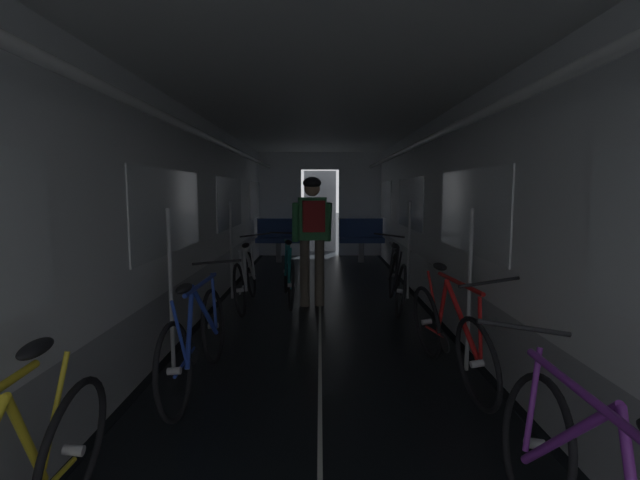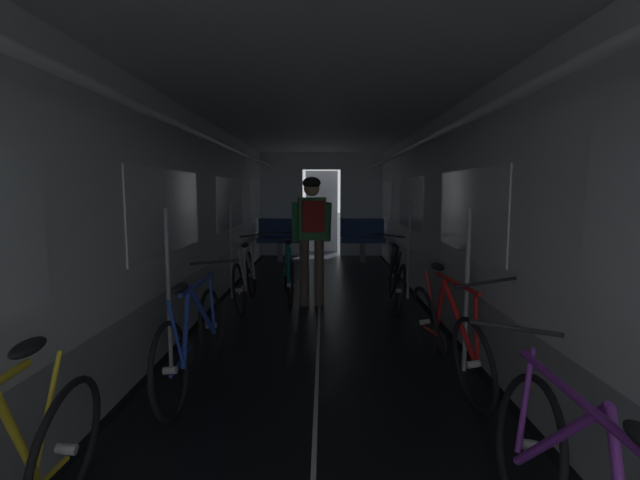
{
  "view_description": "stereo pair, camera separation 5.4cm",
  "coord_description": "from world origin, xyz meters",
  "px_view_note": "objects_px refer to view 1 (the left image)",
  "views": [
    {
      "loc": [
        0.0,
        -1.62,
        1.54
      ],
      "look_at": [
        0.0,
        4.9,
        0.83
      ],
      "focal_mm": 25.07,
      "sensor_mm": 36.0,
      "label": 1
    },
    {
      "loc": [
        0.06,
        -1.62,
        1.54
      ],
      "look_at": [
        0.0,
        4.9,
        0.83
      ],
      "focal_mm": 25.07,
      "sensor_mm": 36.0,
      "label": 2
    }
  ],
  "objects_px": {
    "bicycle_silver": "(246,278)",
    "bicycle_teal_in_aisle": "(289,274)",
    "bicycle_red": "(449,334)",
    "bicycle_blue": "(197,339)",
    "bicycle_black": "(396,279)",
    "bench_seat_far_left": "(279,236)",
    "bench_seat_far_right": "(361,236)",
    "person_cyclist_aisle": "(312,227)"
  },
  "relations": [
    {
      "from": "bicycle_black",
      "to": "bicycle_red",
      "type": "xyz_separation_m",
      "value": [
        0.04,
        -2.29,
        0.0
      ]
    },
    {
      "from": "bicycle_black",
      "to": "person_cyclist_aisle",
      "type": "xyz_separation_m",
      "value": [
        -1.12,
        0.06,
        0.69
      ]
    },
    {
      "from": "bench_seat_far_left",
      "to": "bicycle_silver",
      "type": "bearing_deg",
      "value": -91.32
    },
    {
      "from": "bicycle_silver",
      "to": "bicycle_teal_in_aisle",
      "type": "bearing_deg",
      "value": 26.23
    },
    {
      "from": "bicycle_silver",
      "to": "bicycle_red",
      "type": "height_order",
      "value": "same"
    },
    {
      "from": "bicycle_silver",
      "to": "person_cyclist_aisle",
      "type": "relative_size",
      "value": 0.98
    },
    {
      "from": "bench_seat_far_left",
      "to": "bicycle_black",
      "type": "distance_m",
      "value": 4.32
    },
    {
      "from": "bench_seat_far_right",
      "to": "bicycle_teal_in_aisle",
      "type": "distance_m",
      "value": 3.8
    },
    {
      "from": "bicycle_blue",
      "to": "bicycle_black",
      "type": "distance_m",
      "value": 3.14
    },
    {
      "from": "bench_seat_far_right",
      "to": "person_cyclist_aisle",
      "type": "xyz_separation_m",
      "value": [
        -1.0,
        -3.81,
        0.5
      ]
    },
    {
      "from": "bicycle_red",
      "to": "bicycle_teal_in_aisle",
      "type": "xyz_separation_m",
      "value": [
        -1.5,
        2.61,
        0.0
      ]
    },
    {
      "from": "bicycle_black",
      "to": "bicycle_teal_in_aisle",
      "type": "height_order",
      "value": "bicycle_black"
    },
    {
      "from": "bench_seat_far_left",
      "to": "bicycle_black",
      "type": "bearing_deg",
      "value": -63.62
    },
    {
      "from": "person_cyclist_aisle",
      "to": "bench_seat_far_left",
      "type": "bearing_deg",
      "value": 101.87
    },
    {
      "from": "bicycle_black",
      "to": "bicycle_teal_in_aisle",
      "type": "distance_m",
      "value": 1.49
    },
    {
      "from": "bicycle_teal_in_aisle",
      "to": "bicycle_blue",
      "type": "bearing_deg",
      "value": -100.93
    },
    {
      "from": "bench_seat_far_right",
      "to": "bicycle_blue",
      "type": "xyz_separation_m",
      "value": [
        -1.87,
        -6.3,
        -0.18
      ]
    },
    {
      "from": "bench_seat_far_left",
      "to": "bicycle_red",
      "type": "height_order",
      "value": "same"
    },
    {
      "from": "person_cyclist_aisle",
      "to": "bicycle_silver",
      "type": "bearing_deg",
      "value": -179.48
    },
    {
      "from": "bench_seat_far_right",
      "to": "bicycle_silver",
      "type": "relative_size",
      "value": 0.58
    },
    {
      "from": "bicycle_red",
      "to": "bicycle_teal_in_aisle",
      "type": "height_order",
      "value": "bicycle_red"
    },
    {
      "from": "bench_seat_far_left",
      "to": "bicycle_blue",
      "type": "relative_size",
      "value": 0.58
    },
    {
      "from": "bicycle_silver",
      "to": "bicycle_teal_in_aisle",
      "type": "distance_m",
      "value": 0.61
    },
    {
      "from": "bicycle_blue",
      "to": "bicycle_teal_in_aisle",
      "type": "height_order",
      "value": "bicycle_blue"
    },
    {
      "from": "bicycle_blue",
      "to": "bicycle_silver",
      "type": "height_order",
      "value": "bicycle_silver"
    },
    {
      "from": "bicycle_blue",
      "to": "bicycle_red",
      "type": "bearing_deg",
      "value": 4.08
    },
    {
      "from": "bicycle_red",
      "to": "person_cyclist_aisle",
      "type": "xyz_separation_m",
      "value": [
        -1.16,
        2.34,
        0.69
      ]
    },
    {
      "from": "bench_seat_far_left",
      "to": "bench_seat_far_right",
      "type": "relative_size",
      "value": 1.0
    },
    {
      "from": "bench_seat_far_left",
      "to": "bicycle_silver",
      "type": "xyz_separation_m",
      "value": [
        -0.09,
        -3.82,
        -0.19
      ]
    },
    {
      "from": "bench_seat_far_right",
      "to": "bicycle_teal_in_aisle",
      "type": "xyz_separation_m",
      "value": [
        -1.34,
        -3.55,
        -0.18
      ]
    },
    {
      "from": "bench_seat_far_left",
      "to": "bench_seat_far_right",
      "type": "bearing_deg",
      "value": 0.0
    },
    {
      "from": "bench_seat_far_left",
      "to": "bicycle_red",
      "type": "distance_m",
      "value": 6.46
    },
    {
      "from": "bicycle_blue",
      "to": "bench_seat_far_left",
      "type": "bearing_deg",
      "value": 89.37
    },
    {
      "from": "bench_seat_far_left",
      "to": "bicycle_silver",
      "type": "height_order",
      "value": "same"
    },
    {
      "from": "bench_seat_far_right",
      "to": "bicycle_teal_in_aisle",
      "type": "relative_size",
      "value": 0.58
    },
    {
      "from": "bicycle_silver",
      "to": "bench_seat_far_right",
      "type": "bearing_deg",
      "value": 63.68
    },
    {
      "from": "bicycle_red",
      "to": "bicycle_silver",
      "type": "bearing_deg",
      "value": 131.24
    },
    {
      "from": "bicycle_black",
      "to": "bicycle_silver",
      "type": "bearing_deg",
      "value": 178.6
    },
    {
      "from": "bicycle_silver",
      "to": "bicycle_red",
      "type": "relative_size",
      "value": 1.0
    },
    {
      "from": "bicycle_red",
      "to": "person_cyclist_aisle",
      "type": "bearing_deg",
      "value": 116.3
    },
    {
      "from": "bicycle_black",
      "to": "person_cyclist_aisle",
      "type": "relative_size",
      "value": 0.98
    },
    {
      "from": "bench_seat_far_left",
      "to": "bicycle_silver",
      "type": "relative_size",
      "value": 0.58
    }
  ]
}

